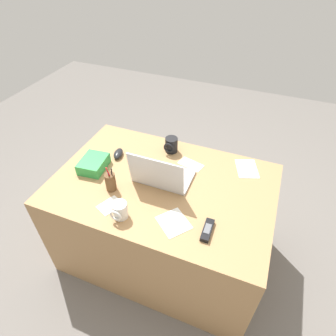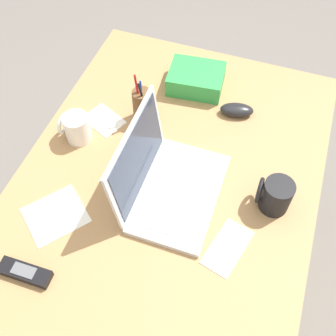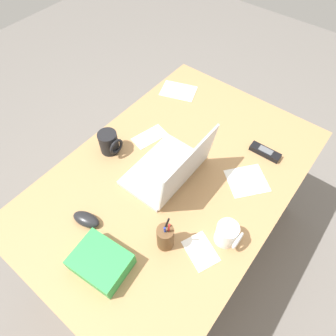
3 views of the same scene
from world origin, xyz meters
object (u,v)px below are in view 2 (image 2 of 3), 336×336
at_px(computer_mouse, 237,110).
at_px(coffee_mug_white, 76,128).
at_px(cordless_phone, 25,272).
at_px(snack_bag, 196,79).
at_px(coffee_mug_tall, 275,195).
at_px(laptop, 166,181).
at_px(pen_holder, 142,105).

distance_m(computer_mouse, coffee_mug_white, 0.53).
height_order(cordless_phone, snack_bag, snack_bag).
distance_m(coffee_mug_white, snack_bag, 0.45).
relative_size(coffee_mug_tall, snack_bag, 0.55).
bearing_deg(coffee_mug_tall, laptop, 100.32).
relative_size(computer_mouse, cordless_phone, 0.79).
bearing_deg(snack_bag, laptop, -174.11).
xyz_separation_m(computer_mouse, snack_bag, (0.08, 0.17, 0.02)).
distance_m(coffee_mug_white, cordless_phone, 0.46).
height_order(laptop, snack_bag, laptop).
height_order(coffee_mug_white, cordless_phone, coffee_mug_white).
bearing_deg(pen_holder, computer_mouse, -68.04).
xyz_separation_m(computer_mouse, pen_holder, (-0.12, 0.29, 0.04)).
bearing_deg(pen_holder, coffee_mug_tall, -112.35).
distance_m(laptop, computer_mouse, 0.39).
xyz_separation_m(cordless_phone, pen_holder, (0.61, -0.09, 0.05)).
bearing_deg(coffee_mug_white, laptop, -106.56).
bearing_deg(cordless_phone, snack_bag, -14.63).
distance_m(computer_mouse, pen_holder, 0.32).
distance_m(coffee_mug_white, coffee_mug_tall, 0.63).
height_order(computer_mouse, snack_bag, snack_bag).
bearing_deg(pen_holder, coffee_mug_white, 132.43).
bearing_deg(snack_bag, pen_holder, 148.29).
bearing_deg(computer_mouse, laptop, 148.21).
bearing_deg(laptop, coffee_mug_tall, -79.68).
xyz_separation_m(coffee_mug_tall, pen_holder, (0.19, 0.47, 0.01)).
bearing_deg(computer_mouse, coffee_mug_tall, -163.30).
relative_size(pen_holder, snack_bag, 0.97).
bearing_deg(cordless_phone, coffee_mug_tall, -53.48).
xyz_separation_m(laptop, pen_holder, (0.25, 0.17, 0.01)).
relative_size(coffee_mug_tall, cordless_phone, 0.74).
relative_size(laptop, coffee_mug_tall, 3.30).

